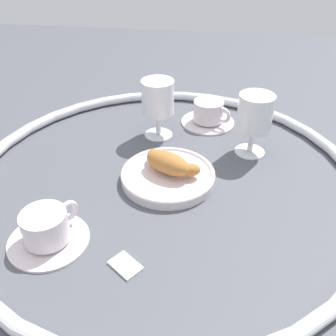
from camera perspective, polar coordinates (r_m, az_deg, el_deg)
name	(u,v)px	position (r m, az deg, el deg)	size (l,w,h in m)	color
ground_plane	(165,180)	(0.78, -0.49, -1.83)	(2.20, 2.20, 0.00)	#4C4F56
table_chrome_rim	(165,175)	(0.77, -0.50, -1.11)	(0.80, 0.80, 0.02)	silver
pastry_plate	(168,175)	(0.77, 0.00, -1.10)	(0.19, 0.19, 0.02)	silver
croissant_large	(169,163)	(0.75, 0.14, 0.83)	(0.12, 0.10, 0.04)	#AD6B33
coffee_cup_near	(209,114)	(0.97, 6.15, 8.13)	(0.14, 0.14, 0.06)	silver
coffee_cup_far	(47,230)	(0.66, -17.83, -8.88)	(0.14, 0.14, 0.06)	silver
juice_glass_left	(158,99)	(0.88, -1.55, 10.33)	(0.08, 0.08, 0.14)	white
juice_glass_right	(255,116)	(0.84, 12.97, 7.68)	(0.08, 0.08, 0.14)	white
sugar_packet	(125,265)	(0.61, -6.47, -14.29)	(0.05, 0.03, 0.01)	white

